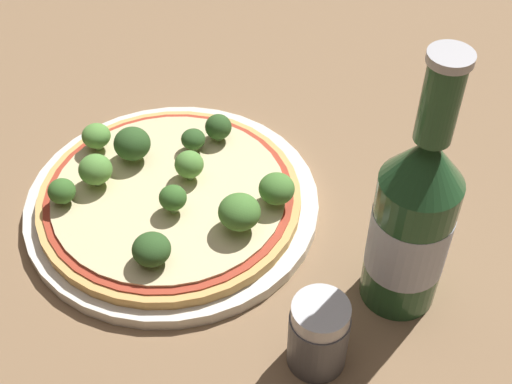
{
  "coord_description": "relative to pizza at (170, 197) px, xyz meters",
  "views": [
    {
      "loc": [
        0.1,
        -0.46,
        0.47
      ],
      "look_at": [
        0.07,
        -0.06,
        0.06
      ],
      "focal_mm": 50.0,
      "sensor_mm": 36.0,
      "label": 1
    }
  ],
  "objects": [
    {
      "name": "broccoli_floret_9",
      "position": [
        -0.04,
        0.04,
        0.03
      ],
      "size": [
        0.03,
        0.03,
        0.03
      ],
      "color": "#89A866",
      "rests_on": "pizza"
    },
    {
      "name": "broccoli_floret_7",
      "position": [
        0.0,
        -0.08,
        0.02
      ],
      "size": [
        0.03,
        0.03,
        0.03
      ],
      "color": "#89A866",
      "rests_on": "pizza"
    },
    {
      "name": "broccoli_floret_10",
      "position": [
        -0.07,
        0.05,
        0.02
      ],
      "size": [
        0.03,
        0.03,
        0.03
      ],
      "color": "#89A866",
      "rests_on": "pizza"
    },
    {
      "name": "plate",
      "position": [
        0.0,
        0.0,
        -0.01
      ],
      "size": [
        0.26,
        0.26,
        0.01
      ],
      "color": "silver",
      "rests_on": "ground_plane"
    },
    {
      "name": "pepper_shaker",
      "position": [
        0.13,
        -0.14,
        0.01
      ],
      "size": [
        0.04,
        0.04,
        0.07
      ],
      "color": "#4C4C51",
      "rests_on": "ground_plane"
    },
    {
      "name": "beer_bottle",
      "position": [
        0.2,
        -0.07,
        0.06
      ],
      "size": [
        0.06,
        0.06,
        0.23
      ],
      "color": "#234C28",
      "rests_on": "ground_plane"
    },
    {
      "name": "broccoli_floret_6",
      "position": [
        0.09,
        -0.01,
        0.02
      ],
      "size": [
        0.03,
        0.03,
        0.03
      ],
      "color": "#89A866",
      "rests_on": "pizza"
    },
    {
      "name": "broccoli_floret_0",
      "position": [
        0.01,
        -0.02,
        0.02
      ],
      "size": [
        0.02,
        0.02,
        0.03
      ],
      "color": "#89A866",
      "rests_on": "pizza"
    },
    {
      "name": "broccoli_floret_3",
      "position": [
        0.01,
        0.05,
        0.02
      ],
      "size": [
        0.02,
        0.02,
        0.02
      ],
      "color": "#89A866",
      "rests_on": "pizza"
    },
    {
      "name": "broccoli_floret_4",
      "position": [
        -0.06,
        0.0,
        0.02
      ],
      "size": [
        0.03,
        0.03,
        0.03
      ],
      "color": "#89A866",
      "rests_on": "pizza"
    },
    {
      "name": "broccoli_floret_8",
      "position": [
        -0.09,
        -0.02,
        0.02
      ],
      "size": [
        0.02,
        0.02,
        0.02
      ],
      "color": "#89A866",
      "rests_on": "pizza"
    },
    {
      "name": "broccoli_floret_2",
      "position": [
        0.07,
        -0.04,
        0.03
      ],
      "size": [
        0.04,
        0.04,
        0.03
      ],
      "color": "#89A866",
      "rests_on": "pizza"
    },
    {
      "name": "broccoli_floret_1",
      "position": [
        0.02,
        0.02,
        0.02
      ],
      "size": [
        0.03,
        0.03,
        0.03
      ],
      "color": "#89A866",
      "rests_on": "pizza"
    },
    {
      "name": "broccoli_floret_5",
      "position": [
        0.04,
        0.07,
        0.02
      ],
      "size": [
        0.02,
        0.02,
        0.03
      ],
      "color": "#89A866",
      "rests_on": "pizza"
    },
    {
      "name": "ground_plane",
      "position": [
        0.01,
        0.03,
        -0.02
      ],
      "size": [
        3.0,
        3.0,
        0.0
      ],
      "primitive_type": "plane",
      "color": "#846647"
    },
    {
      "name": "pizza",
      "position": [
        0.0,
        0.0,
        0.0
      ],
      "size": [
        0.23,
        0.23,
        0.01
      ],
      "color": "tan",
      "rests_on": "plate"
    }
  ]
}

